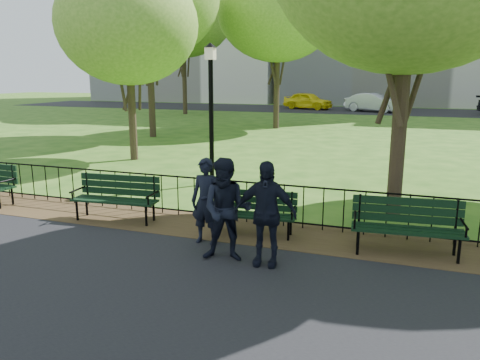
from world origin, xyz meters
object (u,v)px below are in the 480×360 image
(tree_far_w, at_px, (183,12))
(person_mid, at_px, (227,210))
(taxi, at_px, (308,101))
(sedan_silver, at_px, (374,102))
(lamppost, at_px, (211,109))
(tree_far_c, at_px, (278,9))
(person_left, at_px, (206,201))
(park_bench_left_a, at_px, (117,193))
(tree_near_w, at_px, (128,24))
(park_bench_main, at_px, (240,205))
(park_bench_right_a, at_px, (407,221))
(person_right, at_px, (265,213))

(tree_far_w, height_order, person_mid, tree_far_w)
(taxi, relative_size, sedan_silver, 0.95)
(tree_far_w, height_order, sedan_silver, tree_far_w)
(lamppost, bearing_deg, person_mid, -64.54)
(lamppost, relative_size, sedan_silver, 0.84)
(tree_far_c, xyz_separation_m, person_left, (3.81, -18.81, -5.79))
(park_bench_left_a, height_order, person_left, person_left)
(tree_near_w, distance_m, tree_far_w, 20.42)
(park_bench_main, distance_m, park_bench_right_a, 3.06)
(person_left, xyz_separation_m, sedan_silver, (0.64, 33.22, -0.02))
(lamppost, distance_m, tree_far_w, 25.02)
(park_bench_right_a, height_order, tree_far_c, tree_far_c)
(tree_far_c, distance_m, person_right, 20.87)
(tree_far_w, distance_m, sedan_silver, 17.03)
(lamppost, bearing_deg, sedan_silver, 85.17)
(sedan_silver, bearing_deg, person_left, -161.01)
(lamppost, relative_size, person_mid, 2.25)
(park_bench_right_a, bearing_deg, lamppost, 138.87)
(park_bench_left_a, distance_m, person_mid, 3.31)
(person_left, bearing_deg, tree_far_w, 116.29)
(person_mid, bearing_deg, person_right, -8.75)
(person_mid, xyz_separation_m, person_right, (0.65, 0.03, -0.00))
(person_mid, height_order, sedan_silver, person_mid)
(park_bench_right_a, xyz_separation_m, tree_far_w, (-16.67, 25.38, 7.04))
(park_bench_left_a, relative_size, tree_far_c, 0.20)
(tree_far_w, bearing_deg, taxi, 46.19)
(person_mid, relative_size, taxi, 0.39)
(park_bench_main, relative_size, person_left, 1.05)
(park_bench_right_a, height_order, person_mid, person_mid)
(tree_far_c, xyz_separation_m, person_mid, (4.46, -19.45, -5.71))
(person_left, bearing_deg, sedan_silver, 88.32)
(taxi, bearing_deg, person_right, -151.13)
(tree_near_w, bearing_deg, person_left, -49.90)
(tree_near_w, bearing_deg, sedan_silver, 75.65)
(tree_near_w, height_order, taxi, tree_near_w)
(park_bench_right_a, distance_m, person_right, 2.53)
(lamppost, relative_size, tree_far_w, 0.35)
(park_bench_right_a, distance_m, taxi, 34.86)
(person_mid, bearing_deg, tree_near_w, 118.77)
(tree_near_w, xyz_separation_m, tree_far_w, (-7.17, 18.90, 2.90))
(lamppost, bearing_deg, taxi, 96.38)
(park_bench_left_a, height_order, lamppost, lamppost)
(park_bench_main, xyz_separation_m, person_right, (0.89, -1.27, 0.29))
(person_mid, bearing_deg, park_bench_right_a, 13.19)
(lamppost, xyz_separation_m, person_left, (1.79, -4.48, -1.32))
(taxi, bearing_deg, tree_far_w, 154.66)
(tree_near_w, relative_size, tree_far_c, 0.72)
(lamppost, relative_size, taxi, 0.88)
(person_mid, bearing_deg, person_left, 123.68)
(park_bench_left_a, relative_size, person_right, 1.09)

